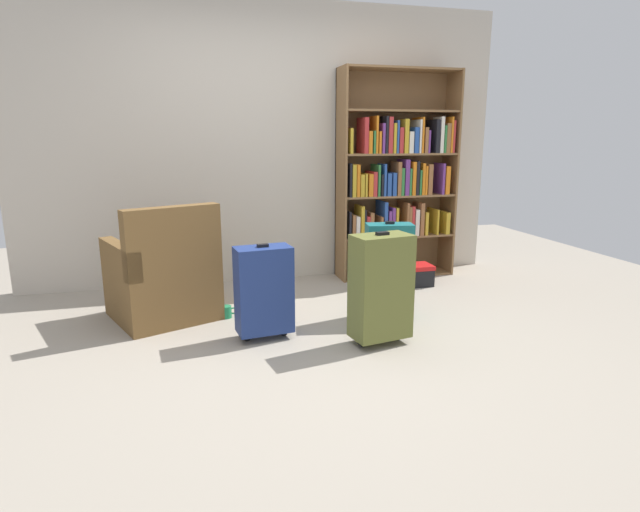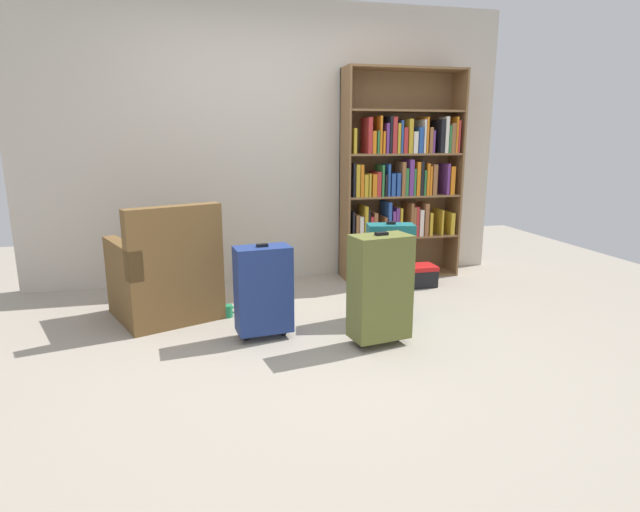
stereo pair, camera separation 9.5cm
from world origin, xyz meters
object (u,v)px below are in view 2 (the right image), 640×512
(armchair, at_px, (166,278))
(suitcase_navy_blue, at_px, (263,289))
(bookshelf, at_px, (400,176))
(suitcase_teal, at_px, (390,269))
(suitcase_olive, at_px, (380,287))
(storage_box, at_px, (414,275))
(mug, at_px, (228,311))

(armchair, height_order, suitcase_navy_blue, armchair)
(bookshelf, bearing_deg, suitcase_navy_blue, -138.42)
(suitcase_navy_blue, height_order, suitcase_teal, suitcase_teal)
(armchair, height_order, suitcase_olive, armchair)
(armchair, distance_m, suitcase_teal, 1.73)
(suitcase_olive, bearing_deg, armchair, 147.87)
(storage_box, relative_size, suitcase_teal, 0.55)
(mug, relative_size, storage_box, 0.29)
(suitcase_olive, bearing_deg, mug, 141.22)
(bookshelf, bearing_deg, mug, -153.49)
(suitcase_olive, bearing_deg, storage_box, 57.48)
(armchair, distance_m, storage_box, 2.25)
(suitcase_teal, bearing_deg, suitcase_olive, -117.70)
(suitcase_navy_blue, height_order, suitcase_olive, suitcase_olive)
(mug, height_order, storage_box, storage_box)
(bookshelf, height_order, mug, bookshelf)
(armchair, bearing_deg, bookshelf, 18.90)
(bookshelf, distance_m, suitcase_olive, 1.93)
(mug, relative_size, suitcase_teal, 0.16)
(bookshelf, distance_m, suitcase_teal, 1.44)
(armchair, bearing_deg, mug, -14.44)
(armchair, bearing_deg, suitcase_teal, -14.25)
(armchair, relative_size, storage_box, 2.20)
(mug, relative_size, suitcase_navy_blue, 0.18)
(bookshelf, bearing_deg, storage_box, -89.96)
(mug, bearing_deg, storage_box, 14.63)
(storage_box, xyz_separation_m, suitcase_olive, (-0.79, -1.24, 0.30))
(storage_box, xyz_separation_m, suitcase_navy_blue, (-1.53, -0.94, 0.24))
(mug, bearing_deg, bookshelf, 26.51)
(suitcase_navy_blue, bearing_deg, storage_box, 31.57)
(storage_box, distance_m, suitcase_navy_blue, 1.81)
(armchair, xyz_separation_m, storage_box, (2.21, 0.34, -0.21))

